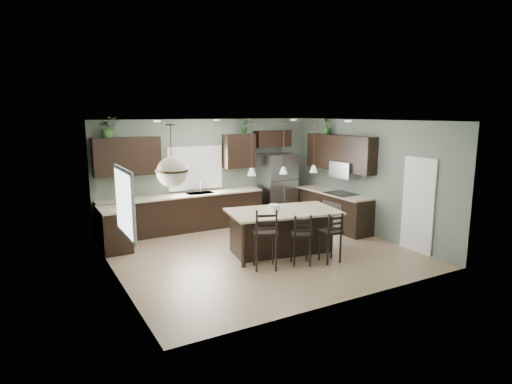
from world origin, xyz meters
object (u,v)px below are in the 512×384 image
at_px(bar_stool_center, 301,239).
at_px(plant_back_left, 108,127).
at_px(bar_stool_left, 265,238).
at_px(refrigerator, 277,187).
at_px(bar_stool_right, 330,237).
at_px(serving_dish, 274,208).
at_px(kitchen_island, 283,232).

relative_size(bar_stool_center, plant_back_left, 2.20).
bearing_deg(bar_stool_left, refrigerator, 76.91).
relative_size(refrigerator, bar_stool_right, 1.79).
bearing_deg(bar_stool_left, bar_stool_right, 9.42).
bearing_deg(bar_stool_center, bar_stool_left, -167.32).
bearing_deg(serving_dish, refrigerator, 56.66).
xyz_separation_m(kitchen_island, bar_stool_left, (-0.83, -0.65, 0.14)).
height_order(refrigerator, serving_dish, refrigerator).
xyz_separation_m(serving_dish, bar_stool_center, (0.11, -0.83, -0.47)).
xyz_separation_m(kitchen_island, bar_stool_right, (0.51, -0.96, 0.05)).
distance_m(bar_stool_center, plant_back_left, 5.04).
distance_m(kitchen_island, plant_back_left, 4.59).
distance_m(kitchen_island, bar_stool_left, 1.06).
bearing_deg(bar_stool_right, refrigerator, 79.48).
relative_size(bar_stool_left, bar_stool_center, 1.16).
bearing_deg(refrigerator, plant_back_left, 177.43).
distance_m(bar_stool_right, plant_back_left, 5.51).
xyz_separation_m(refrigerator, bar_stool_center, (-1.56, -3.37, -0.40)).
xyz_separation_m(kitchen_island, serving_dish, (-0.20, 0.03, 0.53)).
bearing_deg(serving_dish, bar_stool_left, -132.39).
bearing_deg(bar_stool_right, bar_stool_left, 171.84).
bearing_deg(refrigerator, serving_dish, -123.34).
bearing_deg(bar_stool_right, plant_back_left, 137.62).
bearing_deg(kitchen_island, serving_dish, 180.00).
xyz_separation_m(serving_dish, bar_stool_right, (0.70, -0.99, -0.48)).
xyz_separation_m(serving_dish, bar_stool_left, (-0.63, -0.69, -0.39)).
distance_m(refrigerator, kitchen_island, 3.00).
height_order(refrigerator, bar_stool_left, refrigerator).
distance_m(bar_stool_left, bar_stool_right, 1.37).
distance_m(refrigerator, serving_dish, 3.04).
bearing_deg(serving_dish, plant_back_left, 135.19).
bearing_deg(kitchen_island, plant_back_left, 146.52).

